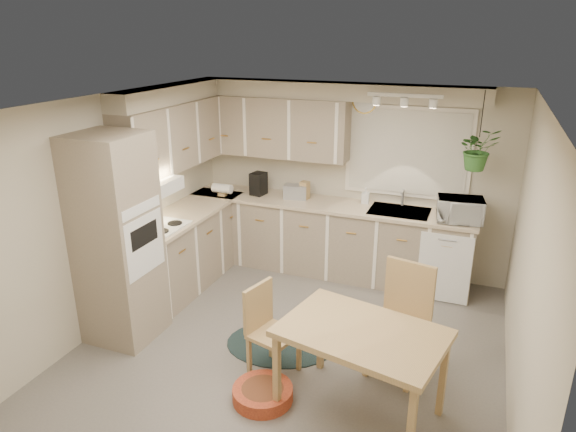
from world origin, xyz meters
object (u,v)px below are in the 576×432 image
at_px(braided_rug, 281,343).
at_px(pet_bed, 263,394).
at_px(dining_table, 360,373).
at_px(microwave, 460,207).
at_px(chair_back, 398,323).
at_px(chair_left, 274,332).

relative_size(braided_rug, pet_bed, 2.13).
distance_m(dining_table, microwave, 2.53).
bearing_deg(chair_back, pet_bed, 51.80).
height_order(dining_table, microwave, microwave).
bearing_deg(dining_table, chair_back, 74.37).
bearing_deg(microwave, dining_table, -110.88).
bearing_deg(dining_table, pet_bed, -169.83).
height_order(dining_table, braided_rug, dining_table).
bearing_deg(microwave, braided_rug, -139.74).
bearing_deg(microwave, chair_back, -109.76).
height_order(braided_rug, pet_bed, pet_bed).
bearing_deg(chair_left, microwave, 162.29).
relative_size(chair_back, microwave, 2.07).
bearing_deg(chair_back, microwave, -88.93).
xyz_separation_m(pet_bed, microwave, (1.33, 2.51, 1.05)).
height_order(chair_left, chair_back, chair_back).
xyz_separation_m(chair_back, microwave, (0.35, 1.71, 0.59)).
xyz_separation_m(dining_table, chair_left, (-0.85, 0.25, 0.03)).
bearing_deg(chair_left, braided_rug, -150.64).
bearing_deg(braided_rug, chair_left, -76.13).
height_order(chair_back, pet_bed, chair_back).
xyz_separation_m(chair_left, braided_rug, (-0.11, 0.44, -0.42)).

